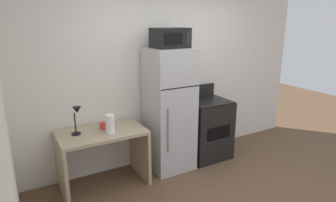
{
  "coord_description": "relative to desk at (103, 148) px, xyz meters",
  "views": [
    {
      "loc": [
        -2.11,
        -2.1,
        2.12
      ],
      "look_at": [
        -0.29,
        1.1,
        1.08
      ],
      "focal_mm": 31.37,
      "sensor_mm": 36.0,
      "label": 1
    }
  ],
  "objects": [
    {
      "name": "coffee_mug",
      "position": [
        0.04,
        0.06,
        0.28
      ],
      "size": [
        0.08,
        0.08,
        0.09
      ],
      "primitive_type": "cylinder",
      "color": "#D83F33",
      "rests_on": "desk"
    },
    {
      "name": "wall_back_white",
      "position": [
        1.14,
        0.39,
        0.78
      ],
      "size": [
        5.0,
        0.1,
        2.6
      ],
      "primitive_type": "cube",
      "color": "silver",
      "rests_on": "ground"
    },
    {
      "name": "desk_lamp",
      "position": [
        -0.28,
        0.04,
        0.47
      ],
      "size": [
        0.14,
        0.12,
        0.35
      ],
      "color": "black",
      "rests_on": "desk"
    },
    {
      "name": "paper_towel_roll",
      "position": [
        0.08,
        -0.12,
        0.35
      ],
      "size": [
        0.11,
        0.11,
        0.24
      ],
      "primitive_type": "cylinder",
      "color": "white",
      "rests_on": "desk"
    },
    {
      "name": "refrigerator",
      "position": [
        1.0,
        0.02,
        0.35
      ],
      "size": [
        0.59,
        0.62,
        1.74
      ],
      "color": "#B7B7BC",
      "rests_on": "ground"
    },
    {
      "name": "wall_left_brick",
      "position": [
        -1.06,
        -1.31,
        0.78
      ],
      "size": [
        0.1,
        4.0,
        2.6
      ],
      "primitive_type": "cube",
      "color": "silver",
      "rests_on": "ground"
    },
    {
      "name": "microwave",
      "position": [
        1.0,
        0.0,
        1.35
      ],
      "size": [
        0.46,
        0.35,
        0.26
      ],
      "color": "black",
      "rests_on": "refrigerator"
    },
    {
      "name": "desk",
      "position": [
        0.0,
        0.0,
        0.0
      ],
      "size": [
        1.07,
        0.64,
        0.75
      ],
      "color": "tan",
      "rests_on": "ground"
    },
    {
      "name": "oven_range",
      "position": [
        1.66,
        0.02,
        -0.05
      ],
      "size": [
        0.65,
        0.61,
        1.1
      ],
      "color": "black",
      "rests_on": "ground"
    }
  ]
}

